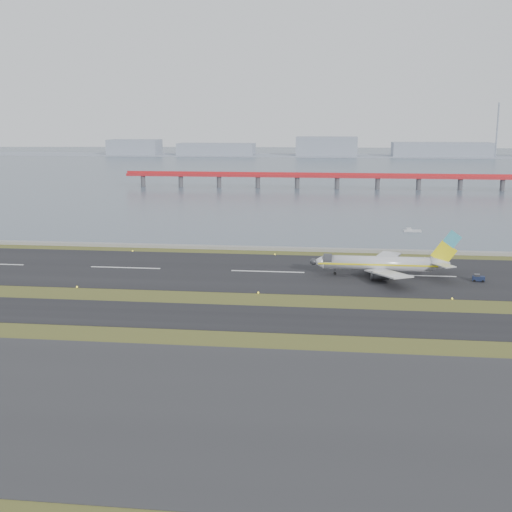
% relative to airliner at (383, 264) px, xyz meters
% --- Properties ---
extents(ground, '(1000.00, 1000.00, 0.00)m').
position_rel_airliner_xyz_m(ground, '(-30.69, -28.51, -3.46)').
color(ground, '#374117').
rests_on(ground, ground).
extents(apron_strip, '(1000.00, 50.00, 0.10)m').
position_rel_airliner_xyz_m(apron_strip, '(-30.69, -83.51, -3.41)').
color(apron_strip, '#2C2C2E').
rests_on(apron_strip, ground).
extents(taxiway_strip, '(1000.00, 18.00, 0.10)m').
position_rel_airliner_xyz_m(taxiway_strip, '(-30.69, -40.51, -3.41)').
color(taxiway_strip, black).
rests_on(taxiway_strip, ground).
extents(runway_strip, '(1000.00, 45.00, 0.10)m').
position_rel_airliner_xyz_m(runway_strip, '(-30.69, 1.49, -3.41)').
color(runway_strip, black).
rests_on(runway_strip, ground).
extents(seawall, '(1000.00, 2.50, 1.00)m').
position_rel_airliner_xyz_m(seawall, '(-30.69, 31.49, -2.96)').
color(seawall, gray).
rests_on(seawall, ground).
extents(bay_water, '(1400.00, 800.00, 1.30)m').
position_rel_airliner_xyz_m(bay_water, '(-30.69, 431.49, -3.46)').
color(bay_water, '#404D5C').
rests_on(bay_water, ground).
extents(red_pier, '(260.00, 5.00, 10.20)m').
position_rel_airliner_xyz_m(red_pier, '(-10.69, 221.49, 3.82)').
color(red_pier, red).
rests_on(red_pier, ground).
extents(far_shoreline, '(1400.00, 80.00, 60.50)m').
position_rel_airliner_xyz_m(far_shoreline, '(-17.07, 591.49, 2.61)').
color(far_shoreline, '#8992A2').
rests_on(far_shoreline, ground).
extents(airliner, '(38.52, 32.89, 12.80)m').
position_rel_airliner_xyz_m(airliner, '(0.00, 0.00, 0.00)').
color(airliner, silver).
rests_on(airliner, ground).
extents(pushback_tug, '(3.23, 2.14, 1.95)m').
position_rel_airliner_xyz_m(pushback_tug, '(23.91, -2.94, -2.51)').
color(pushback_tug, '#151D39').
rests_on(pushback_tug, ground).
extents(workboat_near, '(6.31, 2.15, 1.52)m').
position_rel_airliner_xyz_m(workboat_near, '(15.96, 71.48, -2.98)').
color(workboat_near, '#B9BABE').
rests_on(workboat_near, ground).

